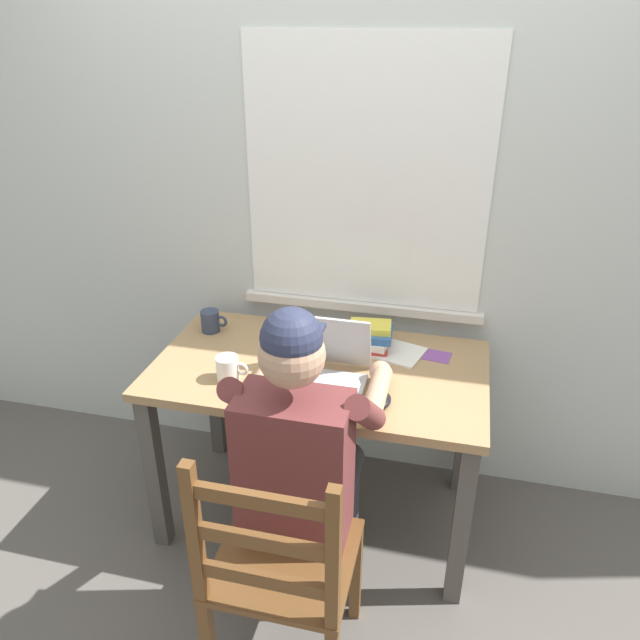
# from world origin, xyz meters

# --- Properties ---
(ground_plane) EXTENTS (8.00, 8.00, 0.00)m
(ground_plane) POSITION_xyz_m (0.00, 0.00, 0.00)
(ground_plane) COLOR #56514C
(back_wall) EXTENTS (6.00, 0.08, 2.60)m
(back_wall) POSITION_xyz_m (0.00, 0.43, 1.30)
(back_wall) COLOR beige
(back_wall) RESTS_ON ground
(desk) EXTENTS (1.25, 0.70, 0.73)m
(desk) POSITION_xyz_m (0.00, 0.00, 0.63)
(desk) COLOR #9E7A51
(desk) RESTS_ON ground
(seated_person) EXTENTS (0.50, 0.60, 1.23)m
(seated_person) POSITION_xyz_m (0.05, -0.43, 0.67)
(seated_person) COLOR brown
(seated_person) RESTS_ON ground
(wooden_chair) EXTENTS (0.42, 0.42, 0.92)m
(wooden_chair) POSITION_xyz_m (0.05, -0.71, 0.45)
(wooden_chair) COLOR brown
(wooden_chair) RESTS_ON ground
(laptop) EXTENTS (0.33, 0.30, 0.23)m
(laptop) POSITION_xyz_m (0.03, -0.10, 0.79)
(laptop) COLOR #ADAFB2
(laptop) RESTS_ON desk
(computer_mouse) EXTENTS (0.06, 0.10, 0.03)m
(computer_mouse) POSITION_xyz_m (0.27, -0.20, 0.75)
(computer_mouse) COLOR black
(computer_mouse) RESTS_ON desk
(coffee_mug_white) EXTENTS (0.12, 0.08, 0.09)m
(coffee_mug_white) POSITION_xyz_m (-0.30, -0.17, 0.78)
(coffee_mug_white) COLOR white
(coffee_mug_white) RESTS_ON desk
(coffee_mug_dark) EXTENTS (0.11, 0.08, 0.09)m
(coffee_mug_dark) POSITION_xyz_m (-0.51, 0.17, 0.78)
(coffee_mug_dark) COLOR #2D384C
(coffee_mug_dark) RESTS_ON desk
(book_stack_main) EXTENTS (0.20, 0.17, 0.11)m
(book_stack_main) POSITION_xyz_m (0.16, 0.17, 0.79)
(book_stack_main) COLOR #BC332D
(book_stack_main) RESTS_ON desk
(paper_pile_near_laptop) EXTENTS (0.29, 0.24, 0.01)m
(paper_pile_near_laptop) POSITION_xyz_m (0.24, 0.17, 0.74)
(paper_pile_near_laptop) COLOR silver
(paper_pile_near_laptop) RESTS_ON desk
(paper_pile_back_corner) EXTENTS (0.25, 0.24, 0.01)m
(paper_pile_back_corner) POSITION_xyz_m (-0.09, 0.04, 0.74)
(paper_pile_back_corner) COLOR white
(paper_pile_back_corner) RESTS_ON desk
(landscape_photo_print) EXTENTS (0.14, 0.11, 0.00)m
(landscape_photo_print) POSITION_xyz_m (0.42, 0.18, 0.74)
(landscape_photo_print) COLOR #7A4293
(landscape_photo_print) RESTS_ON desk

